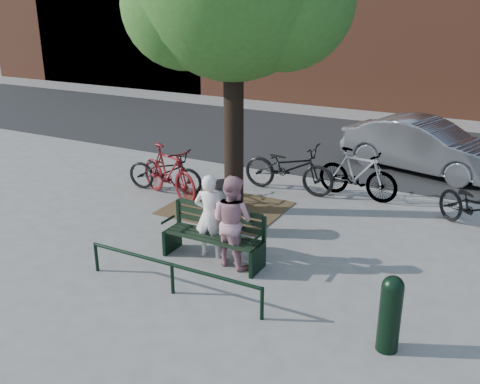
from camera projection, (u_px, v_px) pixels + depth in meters
The scene contains 15 objects.
ground at pixel (213, 261), 9.12m from camera, with size 90.00×90.00×0.00m, color gray.
dirt_pit at pixel (226, 208), 11.38m from camera, with size 2.40×2.00×0.02m, color brown.
road at pixel (357, 146), 16.17m from camera, with size 40.00×7.00×0.01m, color black.
park_bench at pixel (215, 233), 9.02m from camera, with size 1.74×0.54×0.97m.
guard_railing at pixel (172, 269), 7.99m from camera, with size 3.06×0.06×0.51m.
person_left at pixel (210, 216), 9.06m from camera, with size 0.54×0.35×1.48m, color white.
person_right at pixel (232, 221), 8.76m from camera, with size 0.76×0.59×1.56m, color #BC818A.
bollard at pixel (390, 311), 6.64m from camera, with size 0.28×0.28×1.04m.
litter_bin at pixel (224, 207), 10.07m from camera, with size 0.49×0.49×0.99m.
bicycle_a at pixel (165, 171), 12.21m from camera, with size 0.66×1.90×1.00m, color black.
bicycle_b at pixel (169, 172), 11.83m from camera, with size 0.56×1.97×1.19m, color #630E11.
bicycle_c at pixel (289, 168), 12.21m from camera, with size 0.76×2.18×1.15m, color black.
bicycle_d at pixel (358, 174), 11.83m from camera, with size 0.52×1.86×1.12m, color gray.
bicycle_e at pixel (475, 208), 10.04m from camera, with size 0.67×1.92×1.01m, color black.
parked_car at pixel (424, 146), 13.59m from camera, with size 1.44×4.12×1.36m, color slate.
Camera 1 is at (4.25, -7.00, 4.22)m, focal length 40.00 mm.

